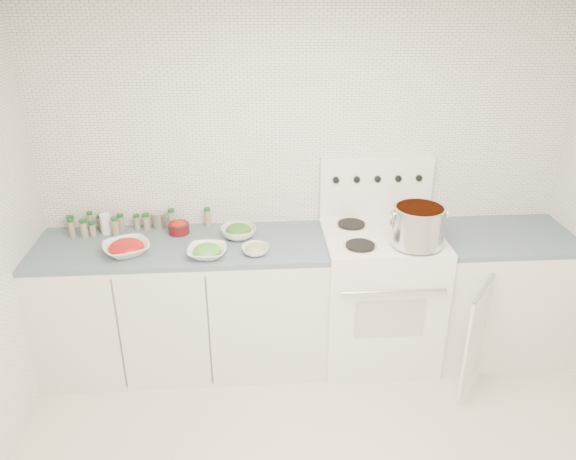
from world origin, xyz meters
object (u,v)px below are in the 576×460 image
Objects in this scene: stock_pot at (418,224)px; bowl_tomato at (126,248)px; stove at (378,292)px; bowl_snowpea at (207,251)px.

stock_pot is 0.93× the size of bowl_tomato.
stove is 0.63m from stock_pot.
bowl_tomato reaches higher than bowl_snowpea.
stove is at bearing 8.87° from bowl_snowpea.
bowl_snowpea is (0.50, -0.07, -0.01)m from bowl_tomato.
stove is 5.35× the size of bowl_snowpea.
bowl_snowpea is at bearing 179.60° from stock_pot.
bowl_snowpea is (-1.12, -0.17, 0.44)m from stove.
bowl_tomato is 1.43× the size of bowl_snowpea.
stove reaches higher than bowl_tomato.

